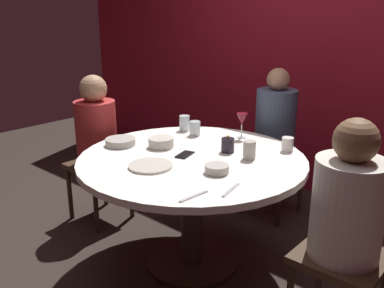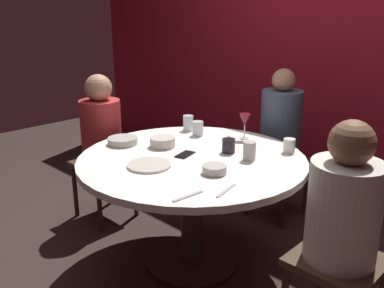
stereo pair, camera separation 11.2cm
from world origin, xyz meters
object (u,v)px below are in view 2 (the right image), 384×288
Objects in this scene: cell_phone at (185,155)px; cup_near_candle at (188,123)px; seated_diner_left at (101,131)px; cup_by_left_diner at (249,151)px; dinner_plate at (149,165)px; seated_diner_right at (343,212)px; seated_diner_back at (280,128)px; bowl_serving_large at (214,169)px; wine_glass at (245,121)px; cup_by_right_diner at (198,128)px; dining_table at (192,179)px; candle_holder at (229,146)px; cup_center_front at (289,146)px; bowl_salad_center at (123,141)px; bowl_small_white at (163,142)px.

cup_near_candle is at bearing -62.36° from cell_phone.
seated_diner_left is at bearing -143.27° from cup_near_candle.
cup_near_candle reaches higher than cup_by_left_diner.
seated_diner_right is at bearing 15.74° from dinner_plate.
seated_diner_back is 8.90× the size of bowl_serving_large.
cup_by_left_diner is (0.34, 0.48, 0.05)m from dinner_plate.
wine_glass is 0.55m from cell_phone.
seated_diner_right is at bearing -15.85° from cup_by_right_diner.
seated_diner_left is 1.27m from cup_by_left_diner.
dining_table is at bearing 78.31° from dinner_plate.
candle_holder is 0.34m from wine_glass.
seated_diner_back is at bearing 127.15° from cup_center_front.
cup_near_candle reaches higher than bowl_salad_center.
dining_table is at bearing -117.44° from candle_holder.
wine_glass is 0.44m from cup_by_left_diner.
bowl_salad_center is at bearing -164.44° from dining_table.
cup_center_front is at bearing 70.85° from cup_by_left_diner.
seated_diner_right is 10.37× the size of candle_holder.
bowl_small_white is (-0.27, -0.97, 0.05)m from seated_diner_back.
dinner_plate is (0.91, -0.29, 0.04)m from seated_diner_left.
dining_table is 7.87× the size of wine_glass.
bowl_salad_center is at bearing -98.08° from cup_near_candle.
cup_center_front is (1.35, 0.48, 0.08)m from seated_diner_left.
seated_diner_back reaches higher than wine_glass.
seated_diner_back reaches higher than cup_near_candle.
bowl_salad_center reaches higher than dinner_plate.
bowl_serving_large is (0.28, -0.63, -0.11)m from wine_glass.
seated_diner_left is 1.00× the size of seated_diner_right.
seated_diner_right is 6.98× the size of bowl_small_white.
cup_by_right_diner reaches higher than dining_table.
candle_holder and cup_by_left_diner have the same top height.
cup_by_left_diner is at bearing 34.57° from dining_table.
cell_phone is 0.65m from cup_center_front.
candle_holder is 0.17m from cup_by_left_diner.
seated_diner_left is 1.93m from seated_diner_right.
candle_holder is at bearing 11.20° from seated_diner_left.
cup_near_candle reaches higher than cell_phone.
bowl_serving_large is at bearing 14.33° from seated_diner_back.
cup_by_left_diner reaches higher than cup_by_right_diner.
bowl_salad_center reaches higher than cell_phone.
bowl_salad_center is (-0.50, -0.14, 0.17)m from dining_table.
wine_glass is at bearing 28.31° from seated_diner_left.
cup_center_front is (0.10, 0.28, -0.01)m from cup_by_left_diner.
dining_table is 9.89× the size of cell_phone.
cup_near_candle is at bearing -174.66° from cup_center_front.
cup_near_candle is at bearing 136.78° from dining_table.
wine_glass reaches higher than cup_near_candle.
wine_glass is 1.59× the size of cup_by_left_diner.
cup_center_front is (0.43, 0.49, 0.04)m from cell_phone.
bowl_serving_large is at bearing -99.82° from cup_center_front.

